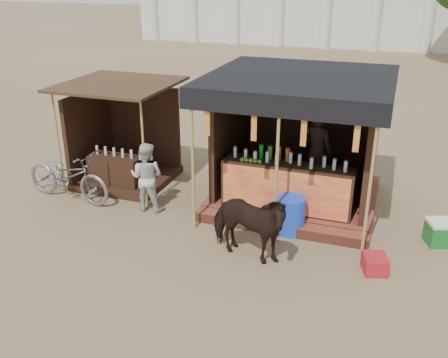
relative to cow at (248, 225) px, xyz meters
name	(u,v)px	position (x,y,z in m)	size (l,w,h in m)	color
ground	(192,275)	(-0.71, -0.80, -0.66)	(120.00, 120.00, 0.00)	#846B4C
main_stall	(298,158)	(0.32, 2.56, 0.38)	(3.60, 3.61, 2.78)	brown
secondary_stall	(120,146)	(-3.88, 2.43, 0.20)	(2.40, 2.40, 2.38)	#371F14
cow	(248,225)	(0.00, 0.00, 0.00)	(0.71, 1.55, 1.31)	black
motorbike	(68,175)	(-4.39, 1.05, -0.09)	(0.75, 2.15, 1.13)	gray
bystander	(147,177)	(-2.54, 1.20, 0.08)	(0.71, 0.56, 1.47)	beige
blue_barrel	(291,215)	(0.50, 1.19, -0.29)	(0.55, 0.55, 0.73)	blue
red_crate	(375,264)	(2.13, 0.32, -0.51)	(0.38, 0.44, 0.30)	#A71B21
cooler	(444,232)	(3.27, 1.70, -0.42)	(0.75, 0.64, 0.46)	#176B26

